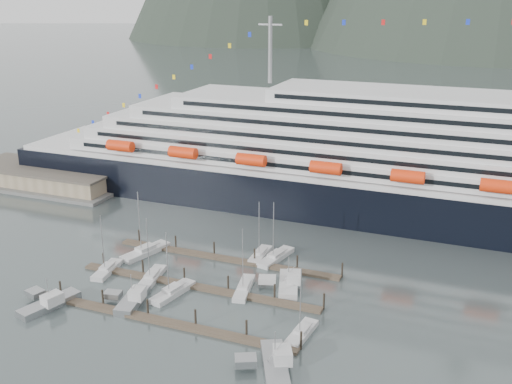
% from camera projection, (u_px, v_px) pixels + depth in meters
% --- Properties ---
extents(ground, '(1600.00, 1600.00, 0.00)m').
position_uv_depth(ground, '(214.00, 300.00, 106.08)').
color(ground, '#4C5859').
rests_on(ground, ground).
extents(cruise_ship, '(210.00, 30.40, 50.30)m').
position_uv_depth(cruise_ship, '(429.00, 171.00, 140.14)').
color(cruise_ship, black).
rests_on(cruise_ship, ground).
extents(warehouse, '(46.00, 20.00, 5.80)m').
position_uv_depth(warehouse, '(46.00, 178.00, 167.51)').
color(warehouse, '#595956').
rests_on(warehouse, ground).
extents(dock_near, '(48.18, 2.28, 3.20)m').
position_uv_depth(dock_near, '(161.00, 320.00, 98.95)').
color(dock_near, '#4C4231').
rests_on(dock_near, ground).
extents(dock_mid, '(48.18, 2.28, 3.20)m').
position_uv_depth(dock_mid, '(197.00, 286.00, 110.40)').
color(dock_mid, '#4C4231').
rests_on(dock_mid, ground).
extents(dock_far, '(48.18, 2.28, 3.20)m').
position_uv_depth(dock_far, '(226.00, 258.00, 121.85)').
color(dock_far, '#4C4231').
rests_on(dock_far, ground).
extents(sailboat_a, '(3.76, 9.10, 12.63)m').
position_uv_depth(sailboat_a, '(107.00, 270.00, 116.45)').
color(sailboat_a, silver).
rests_on(sailboat_a, ground).
extents(sailboat_b, '(4.15, 9.98, 13.26)m').
position_uv_depth(sailboat_b, '(152.00, 278.00, 113.39)').
color(sailboat_b, silver).
rests_on(sailboat_b, ground).
extents(sailboat_c, '(4.64, 10.35, 12.96)m').
position_uv_depth(sailboat_c, '(173.00, 293.00, 107.79)').
color(sailboat_c, silver).
rests_on(sailboat_c, ground).
extents(sailboat_d, '(4.25, 10.25, 12.90)m').
position_uv_depth(sailboat_d, '(244.00, 288.00, 109.35)').
color(sailboat_d, silver).
rests_on(sailboat_d, ground).
extents(sailboat_e, '(6.18, 11.80, 14.50)m').
position_uv_depth(sailboat_e, '(146.00, 252.00, 124.48)').
color(sailboat_e, silver).
rests_on(sailboat_e, ground).
extents(sailboat_f, '(2.68, 8.53, 12.71)m').
position_uv_depth(sailboat_f, '(260.00, 255.00, 123.17)').
color(sailboat_f, silver).
rests_on(sailboat_f, ground).
extents(sailboat_g, '(4.74, 10.97, 13.12)m').
position_uv_depth(sailboat_g, '(276.00, 257.00, 121.98)').
color(sailboat_g, silver).
rests_on(sailboat_g, ground).
extents(sailboat_h, '(3.31, 8.62, 12.51)m').
position_uv_depth(sailboat_h, '(302.00, 333.00, 95.00)').
color(sailboat_h, silver).
rests_on(sailboat_h, ground).
extents(trawler_a, '(8.84, 11.49, 6.04)m').
position_uv_depth(trawler_a, '(49.00, 303.00, 103.52)').
color(trawler_a, '#97999C').
rests_on(trawler_a, ground).
extents(trawler_b, '(7.64, 9.97, 6.16)m').
position_uv_depth(trawler_b, '(132.00, 299.00, 104.63)').
color(trawler_b, '#97999C').
rests_on(trawler_b, ground).
extents(trawler_d, '(9.67, 11.48, 6.60)m').
position_uv_depth(trawler_d, '(274.00, 363.00, 86.66)').
color(trawler_d, '#97999C').
rests_on(trawler_d, ground).
extents(trawler_e, '(8.73, 10.81, 6.66)m').
position_uv_depth(trawler_e, '(288.00, 283.00, 110.26)').
color(trawler_e, silver).
rests_on(trawler_e, ground).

